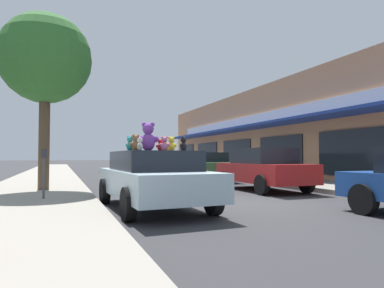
{
  "coord_description": "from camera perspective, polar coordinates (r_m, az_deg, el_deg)",
  "views": [
    {
      "loc": [
        -4.56,
        -8.03,
        1.23
      ],
      "look_at": [
        -0.24,
        3.18,
        1.68
      ],
      "focal_mm": 32.0,
      "sensor_mm": 36.0,
      "label": 1
    }
  ],
  "objects": [
    {
      "name": "storefront_row",
      "position": [
        26.57,
        24.17,
        1.45
      ],
      "size": [
        16.37,
        30.55,
        5.64
      ],
      "color": "tan",
      "rests_on": "ground_plane"
    },
    {
      "name": "teddy_bear_red",
      "position": [
        8.22,
        -5.29,
        -0.22
      ],
      "size": [
        0.23,
        0.16,
        0.3
      ],
      "rotation": [
        0.0,
        0.0,
        2.86
      ],
      "color": "red",
      "rests_on": "plush_art_car"
    },
    {
      "name": "teddy_bear_blue",
      "position": [
        9.09,
        -8.91,
        -0.28
      ],
      "size": [
        0.25,
        0.19,
        0.34
      ],
      "rotation": [
        0.0,
        0.0,
        3.52
      ],
      "color": "blue",
      "rests_on": "plush_art_car"
    },
    {
      "name": "teddy_bear_black",
      "position": [
        7.98,
        -1.43,
        -0.02
      ],
      "size": [
        0.24,
        0.23,
        0.34
      ],
      "rotation": [
        0.0,
        0.0,
        3.89
      ],
      "color": "black",
      "rests_on": "plush_art_car"
    },
    {
      "name": "ground_plane",
      "position": [
        9.32,
        8.56,
        -9.72
      ],
      "size": [
        260.0,
        260.0,
        0.0
      ],
      "primitive_type": "plane",
      "color": "#333335"
    },
    {
      "name": "teddy_bear_teal",
      "position": [
        8.09,
        -10.29,
        0.03
      ],
      "size": [
        0.23,
        0.25,
        0.36
      ],
      "rotation": [
        0.0,
        0.0,
        2.27
      ],
      "color": "teal",
      "rests_on": "plush_art_car"
    },
    {
      "name": "parked_car_far_right",
      "position": [
        17.8,
        1.79,
        -3.6
      ],
      "size": [
        2.04,
        4.76,
        1.45
      ],
      "color": "#336B3D",
      "rests_on": "ground_plane"
    },
    {
      "name": "plush_art_car",
      "position": [
        8.19,
        -6.48,
        -5.58
      ],
      "size": [
        2.15,
        4.46,
        1.36
      ],
      "rotation": [
        0.0,
        0.0,
        0.04
      ],
      "color": "#ADC6D1",
      "rests_on": "ground_plane"
    },
    {
      "name": "teddy_bear_yellow",
      "position": [
        8.67,
        -3.46,
        -0.06
      ],
      "size": [
        0.29,
        0.19,
        0.38
      ],
      "rotation": [
        0.0,
        0.0,
        2.96
      ],
      "color": "yellow",
      "rests_on": "plush_art_car"
    },
    {
      "name": "teddy_bear_brown",
      "position": [
        7.88,
        -9.4,
        0.17
      ],
      "size": [
        0.29,
        0.19,
        0.38
      ],
      "rotation": [
        0.0,
        0.0,
        3.38
      ],
      "color": "olive",
      "rests_on": "plush_art_car"
    },
    {
      "name": "teddy_bear_giant",
      "position": [
        8.09,
        -7.32,
        1.14
      ],
      "size": [
        0.52,
        0.37,
        0.69
      ],
      "rotation": [
        0.0,
        0.0,
        2.79
      ],
      "color": "purple",
      "rests_on": "plush_art_car"
    },
    {
      "name": "parking_meter",
      "position": [
        9.56,
        -23.45,
        -3.52
      ],
      "size": [
        0.14,
        0.1,
        1.27
      ],
      "color": "#4C4C51",
      "rests_on": "sidewalk_near"
    },
    {
      "name": "teddy_bear_orange",
      "position": [
        9.08,
        -4.24,
        -0.54
      ],
      "size": [
        0.19,
        0.14,
        0.26
      ],
      "rotation": [
        0.0,
        0.0,
        3.55
      ],
      "color": "orange",
      "rests_on": "plush_art_car"
    },
    {
      "name": "street_tree",
      "position": [
        12.64,
        -23.24,
        12.83
      ],
      "size": [
        2.98,
        2.98,
        5.82
      ],
      "color": "brown",
      "rests_on": "sidewalk_near"
    },
    {
      "name": "teddy_bear_pink",
      "position": [
        8.08,
        -4.61,
        0.01
      ],
      "size": [
        0.27,
        0.19,
        0.36
      ],
      "rotation": [
        0.0,
        0.0,
        2.83
      ],
      "color": "pink",
      "rests_on": "plush_art_car"
    },
    {
      "name": "teddy_bear_white",
      "position": [
        7.38,
        -8.67,
        -0.03
      ],
      "size": [
        0.16,
        0.22,
        0.29
      ],
      "rotation": [
        0.0,
        0.0,
        4.33
      ],
      "color": "white",
      "rests_on": "plush_art_car"
    },
    {
      "name": "sidewalk_near",
      "position": [
        8.15,
        -26.55,
        -10.03
      ],
      "size": [
        3.31,
        90.0,
        0.16
      ],
      "color": "gray",
      "rests_on": "ground_plane"
    },
    {
      "name": "parked_car_far_center",
      "position": [
        12.77,
        11.76,
        -4.03
      ],
      "size": [
        1.97,
        4.15,
        1.54
      ],
      "color": "maroon",
      "rests_on": "ground_plane"
    }
  ]
}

